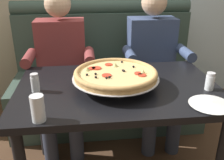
% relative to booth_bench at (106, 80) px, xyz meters
% --- Properties ---
extents(booth_bench, '(1.73, 0.78, 1.13)m').
position_rel_booth_bench_xyz_m(booth_bench, '(0.00, 0.00, 0.00)').
color(booth_bench, '#384C42').
rests_on(booth_bench, ground_plane).
extents(dining_table, '(1.23, 0.81, 0.73)m').
position_rel_booth_bench_xyz_m(dining_table, '(0.00, -0.87, 0.24)').
color(dining_table, black).
rests_on(dining_table, ground_plane).
extents(diner_left, '(0.54, 0.64, 1.27)m').
position_rel_booth_bench_xyz_m(diner_left, '(-0.39, -0.27, 0.31)').
color(diner_left, '#2D3342').
rests_on(diner_left, ground_plane).
extents(diner_right, '(0.54, 0.64, 1.27)m').
position_rel_booth_bench_xyz_m(diner_right, '(0.39, -0.27, 0.31)').
color(diner_right, '#2D3342').
rests_on(diner_right, ground_plane).
extents(pizza, '(0.52, 0.52, 0.12)m').
position_rel_booth_bench_xyz_m(pizza, '(-0.02, -0.89, 0.42)').
color(pizza, silver).
rests_on(pizza, dining_table).
extents(shaker_pepper_flakes, '(0.05, 0.05, 0.11)m').
position_rel_booth_bench_xyz_m(shaker_pepper_flakes, '(0.53, -0.99, 0.38)').
color(shaker_pepper_flakes, white).
rests_on(shaker_pepper_flakes, dining_table).
extents(shaker_oregano, '(0.05, 0.05, 0.11)m').
position_rel_booth_bench_xyz_m(shaker_oregano, '(-0.49, -0.90, 0.38)').
color(shaker_oregano, white).
rests_on(shaker_oregano, dining_table).
extents(plate_near_left, '(0.23, 0.23, 0.02)m').
position_rel_booth_bench_xyz_m(plate_near_left, '(0.45, -1.17, 0.34)').
color(plate_near_left, white).
rests_on(plate_near_left, dining_table).
extents(drinking_glass, '(0.06, 0.06, 0.13)m').
position_rel_booth_bench_xyz_m(drinking_glass, '(-0.42, -1.23, 0.39)').
color(drinking_glass, silver).
rests_on(drinking_glass, dining_table).
extents(patio_chair, '(0.43, 0.42, 0.86)m').
position_rel_booth_bench_xyz_m(patio_chair, '(1.50, 1.28, 0.13)').
color(patio_chair, black).
rests_on(patio_chair, ground_plane).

